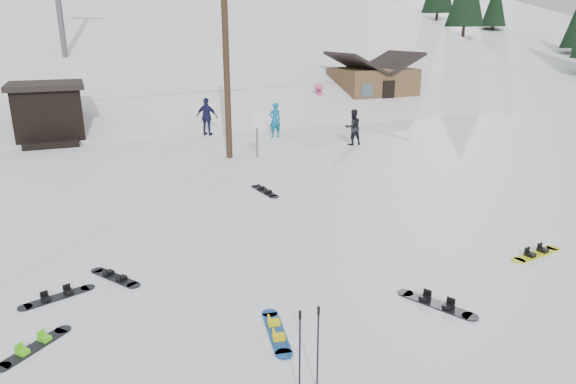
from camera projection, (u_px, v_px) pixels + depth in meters
name	position (u px, v px, depth m)	size (l,w,h in m)	color
ground	(350.00, 351.00, 8.61)	(200.00, 200.00, 0.00)	white
ski_slope	(119.00, 182.00, 60.67)	(60.00, 75.00, 45.00)	white
ridge_right	(413.00, 154.00, 69.84)	(34.00, 85.00, 36.00)	white
treeline_right	(447.00, 77.00, 58.74)	(20.00, 60.00, 10.00)	black
treeline_crest	(94.00, 63.00, 84.35)	(50.00, 6.00, 10.00)	black
utility_pole	(226.00, 42.00, 20.26)	(2.00, 0.26, 9.00)	#3A2819
trail_sign	(257.00, 127.00, 21.31)	(0.50, 0.09, 1.85)	#595B60
lift_hut	(49.00, 112.00, 24.82)	(3.40, 4.10, 2.75)	black
cabin	(372.00, 86.00, 34.77)	(5.39, 4.40, 3.77)	brown
hero_snowboard	(276.00, 332.00, 9.12)	(0.53, 1.59, 0.11)	#164394
ski_poles	(309.00, 351.00, 7.40)	(0.39, 0.10, 1.42)	black
board_scatter_a	(57.00, 297.00, 10.31)	(1.44, 0.67, 0.11)	black
board_scatter_b	(115.00, 277.00, 11.13)	(0.95, 1.32, 0.11)	black
board_scatter_c	(34.00, 347.00, 8.68)	(1.17, 1.07, 0.10)	black
board_scatter_d	(436.00, 304.00, 10.04)	(0.91, 1.54, 0.12)	black
board_scatter_e	(536.00, 254.00, 12.28)	(1.67, 0.53, 0.12)	yellow
board_scatter_f	(265.00, 191.00, 17.07)	(0.48, 1.64, 0.12)	black
skier_teal	(275.00, 120.00, 25.58)	(0.63, 0.41, 1.72)	#0D5F84
skier_dark	(353.00, 127.00, 23.83)	(0.81, 0.63, 1.66)	black
skier_pink	(318.00, 99.00, 32.41)	(1.23, 0.71, 1.90)	#DC4D8A
skier_navy	(207.00, 117.00, 25.98)	(1.11, 0.46, 1.90)	#181A3E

